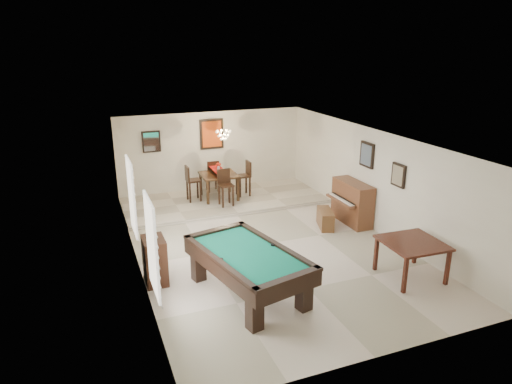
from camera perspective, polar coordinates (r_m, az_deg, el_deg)
ground_plane at (r=11.14m, az=1.13°, el=-6.58°), size 6.00×9.00×0.02m
wall_back at (r=14.76m, az=-5.53°, el=4.96°), size 6.00×0.04×2.60m
wall_front at (r=7.05m, az=15.53°, el=-10.97°), size 6.00×0.04×2.60m
wall_left at (r=9.96m, az=-15.00°, el=-2.14°), size 0.04×9.00×2.60m
wall_right at (r=12.07m, az=14.46°, el=1.46°), size 0.04×9.00×2.60m
ceiling at (r=10.32m, az=1.22°, el=6.69°), size 6.00×9.00×0.04m
dining_step at (r=13.95m, az=-3.96°, el=-1.09°), size 6.00×2.50×0.12m
window_left_front at (r=7.90m, az=-12.88°, el=-6.65°), size 0.06×1.00×1.70m
window_left_rear at (r=10.50m, az=-15.28°, el=-0.54°), size 0.06×1.00×1.70m
pool_table at (r=8.90m, az=-1.00°, el=-10.13°), size 1.96×2.86×0.87m
square_table at (r=10.02m, az=18.78°, el=-7.99°), size 1.21×1.21×0.80m
upright_piano at (r=12.45m, az=11.43°, el=-1.36°), size 0.76×1.36×1.13m
piano_bench at (r=12.18m, az=8.65°, el=-3.32°), size 0.58×0.90×0.47m
apothecary_chest at (r=9.49m, az=-12.53°, el=-8.37°), size 0.43×0.64×0.96m
dining_table at (r=13.90m, az=-4.66°, el=1.00°), size 1.10×1.10×0.88m
flower_vase at (r=13.75m, az=-4.71°, el=3.23°), size 0.15×0.15×0.24m
dining_chair_south at (r=13.22m, az=-3.78°, el=0.51°), size 0.41×0.41×1.06m
dining_chair_north at (r=14.57m, az=-5.50°, el=2.06°), size 0.39×0.39×1.02m
dining_chair_west at (r=13.73m, az=-7.82°, el=1.10°), size 0.41×0.41×1.08m
dining_chair_east at (r=14.08m, az=-1.63°, el=1.69°), size 0.40×0.40×1.08m
chandelier at (r=13.35m, az=-4.09°, el=7.55°), size 0.44×0.44×0.60m
back_painting at (r=14.60m, az=-5.56°, el=7.22°), size 0.75×0.06×0.95m
back_mirror at (r=14.23m, az=-12.96°, el=6.15°), size 0.55×0.06×0.65m
right_picture_upper at (r=12.13m, az=13.71°, el=4.54°), size 0.06×0.55×0.65m
right_picture_lower at (r=11.18m, az=17.39°, el=2.01°), size 0.06×0.45×0.55m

